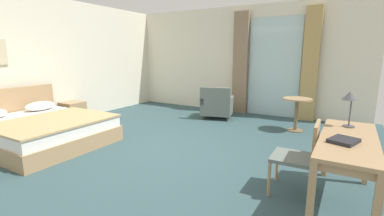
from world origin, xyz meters
name	(u,v)px	position (x,y,z in m)	size (l,w,h in m)	color
ground	(158,152)	(0.00, 0.00, -0.05)	(7.00, 7.90, 0.10)	#334C51
wall_back	(238,60)	(0.00, 3.69, 1.43)	(6.60, 0.12, 2.87)	silver
wall_left	(40,62)	(-3.24, 0.00, 1.43)	(0.12, 7.50, 2.87)	silver
balcony_glass_door	(274,68)	(1.01, 3.61, 1.26)	(1.31, 0.02, 2.53)	silver
curtain_panel_left	(240,64)	(0.13, 3.51, 1.35)	(0.40, 0.10, 2.71)	#897056
curtain_panel_right	(310,65)	(1.88, 3.51, 1.35)	(0.37, 0.10, 2.71)	tan
bed	(40,129)	(-2.03, -0.84, 0.26)	(2.19, 1.87, 0.95)	tan
nightstand	(73,112)	(-2.94, 0.49, 0.24)	(0.45, 0.47, 0.48)	tan
writing_desk	(348,146)	(2.79, -0.43, 0.68)	(0.53, 1.56, 0.78)	tan
desk_chair	(302,154)	(2.35, -0.37, 0.50)	(0.49, 0.48, 0.88)	slate
desk_lamp	(350,99)	(2.76, 0.04, 1.10)	(0.17, 0.15, 0.42)	#4C4C51
closed_book	(344,141)	(2.75, -0.62, 0.80)	(0.22, 0.27, 0.04)	#232328
armchair_by_window	(217,105)	(-0.11, 2.58, 0.33)	(0.91, 0.89, 0.81)	slate
round_cafe_table	(297,107)	(1.83, 2.39, 0.51)	(0.59, 0.59, 0.70)	tan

